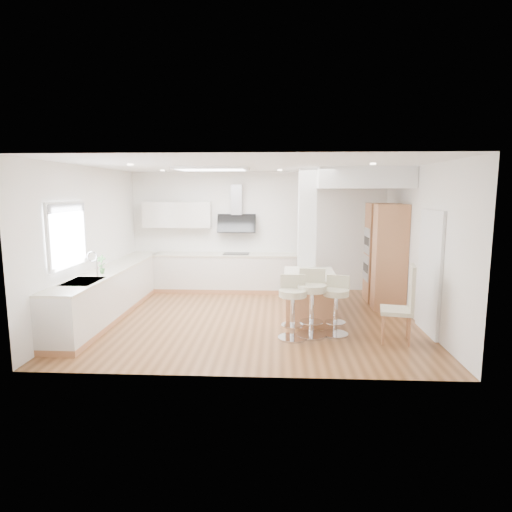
# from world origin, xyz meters

# --- Properties ---
(ground) EXTENTS (6.00, 6.00, 0.00)m
(ground) POSITION_xyz_m (0.00, 0.00, 0.00)
(ground) COLOR brown
(ground) RESTS_ON ground
(ceiling) EXTENTS (6.00, 5.00, 0.02)m
(ceiling) POSITION_xyz_m (0.00, 0.00, 0.00)
(ceiling) COLOR white
(ceiling) RESTS_ON ground
(wall_back) EXTENTS (6.00, 0.04, 2.80)m
(wall_back) POSITION_xyz_m (0.00, 2.50, 1.40)
(wall_back) COLOR white
(wall_back) RESTS_ON ground
(wall_left) EXTENTS (0.04, 5.00, 2.80)m
(wall_left) POSITION_xyz_m (-3.00, 0.00, 1.40)
(wall_left) COLOR white
(wall_left) RESTS_ON ground
(wall_right) EXTENTS (0.04, 5.00, 2.80)m
(wall_right) POSITION_xyz_m (3.00, 0.00, 1.40)
(wall_right) COLOR white
(wall_right) RESTS_ON ground
(skylight) EXTENTS (4.10, 2.10, 0.06)m
(skylight) POSITION_xyz_m (-0.79, 0.60, 2.77)
(skylight) COLOR white
(skylight) RESTS_ON ground
(window_left) EXTENTS (0.06, 1.28, 1.07)m
(window_left) POSITION_xyz_m (-2.96, -0.90, 1.69)
(window_left) COLOR white
(window_left) RESTS_ON ground
(doorway_right) EXTENTS (0.05, 1.00, 2.10)m
(doorway_right) POSITION_xyz_m (2.97, -0.60, 1.00)
(doorway_right) COLOR #423B34
(doorway_right) RESTS_ON ground
(counter_left) EXTENTS (0.63, 4.50, 1.35)m
(counter_left) POSITION_xyz_m (-2.70, 0.23, 0.46)
(counter_left) COLOR #BD7D51
(counter_left) RESTS_ON ground
(counter_back) EXTENTS (3.62, 0.63, 2.50)m
(counter_back) POSITION_xyz_m (-0.91, 2.22, 0.70)
(counter_back) COLOR #BD7D51
(counter_back) RESTS_ON ground
(pillar) EXTENTS (0.35, 0.35, 2.80)m
(pillar) POSITION_xyz_m (1.05, 0.95, 1.40)
(pillar) COLOR white
(pillar) RESTS_ON ground
(soffit) EXTENTS (1.78, 2.20, 0.40)m
(soffit) POSITION_xyz_m (2.10, 1.40, 2.60)
(soffit) COLOR white
(soffit) RESTS_ON ground
(oven_column) EXTENTS (0.63, 1.21, 2.10)m
(oven_column) POSITION_xyz_m (2.68, 1.23, 1.05)
(oven_column) COLOR #BD7D51
(oven_column) RESTS_ON ground
(peninsula) EXTENTS (0.97, 1.43, 0.92)m
(peninsula) POSITION_xyz_m (1.06, 0.11, 0.43)
(peninsula) COLOR #BD7D51
(peninsula) RESTS_ON ground
(bar_stool_a) EXTENTS (0.47, 0.47, 1.02)m
(bar_stool_a) POSITION_xyz_m (0.71, -1.02, 0.57)
(bar_stool_a) COLOR silver
(bar_stool_a) RESTS_ON ground
(bar_stool_b) EXTENTS (0.53, 0.53, 1.10)m
(bar_stool_b) POSITION_xyz_m (1.03, -0.87, 0.62)
(bar_stool_b) COLOR silver
(bar_stool_b) RESTS_ON ground
(bar_stool_c) EXTENTS (0.56, 0.56, 0.98)m
(bar_stool_c) POSITION_xyz_m (1.43, -0.80, 0.55)
(bar_stool_c) COLOR silver
(bar_stool_c) RESTS_ON ground
(dining_chair) EXTENTS (0.57, 0.57, 1.23)m
(dining_chair) POSITION_xyz_m (2.43, -1.11, 0.66)
(dining_chair) COLOR beige
(dining_chair) RESTS_ON ground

